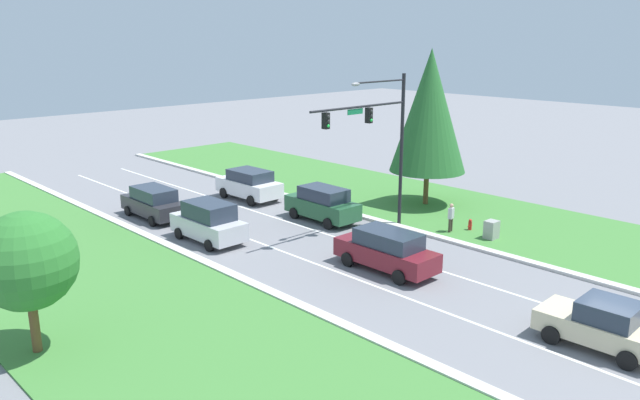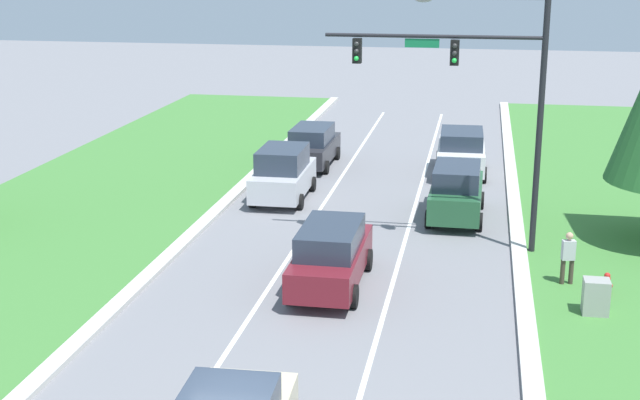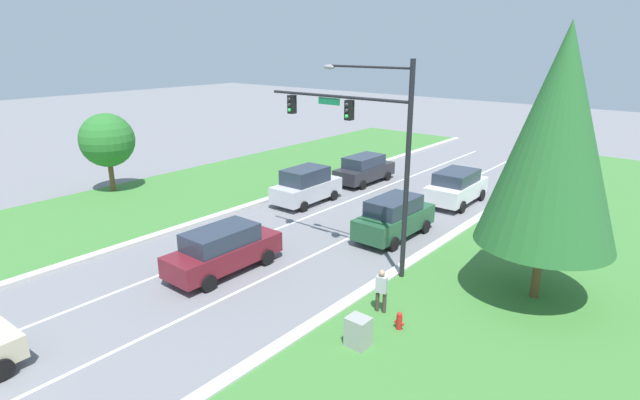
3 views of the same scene
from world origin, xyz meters
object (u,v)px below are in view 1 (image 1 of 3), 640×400
silver_suv (209,222)px  utility_cabinet (491,230)px  forest_suv (323,204)px  conifer_near_right_tree (429,111)px  pedestrian (451,217)px  traffic_signal_mast (380,131)px  oak_near_left_tree (27,261)px  champagne_sedan (602,324)px  charcoal_suv (153,203)px  burgundy_suv (387,250)px  white_suv (249,184)px  fire_hydrant (470,225)px

silver_suv → utility_cabinet: bearing=-43.6°
forest_suv → conifer_near_right_tree: size_ratio=0.48×
pedestrian → conifer_near_right_tree: 7.88m
traffic_signal_mast → oak_near_left_tree: size_ratio=1.71×
forest_suv → pedestrian: 7.46m
champagne_sedan → oak_near_left_tree: bearing=135.5°
silver_suv → charcoal_suv: (0.06, 5.96, -0.11)m
burgundy_suv → charcoal_suv: 15.65m
charcoal_suv → traffic_signal_mast: bearing=-54.9°
charcoal_suv → pedestrian: 17.44m
silver_suv → conifer_near_right_tree: (14.30, -3.43, 5.00)m
silver_suv → white_suv: silver_suv is taller
charcoal_suv → pedestrian: (10.41, -13.99, -0.02)m
pedestrian → oak_near_left_tree: oak_near_left_tree is taller
silver_suv → oak_near_left_tree: oak_near_left_tree is taller
utility_cabinet → pedestrian: size_ratio=0.63×
traffic_signal_mast → burgundy_suv: size_ratio=1.70×
champagne_sedan → conifer_near_right_tree: conifer_near_right_tree is taller
pedestrian → oak_near_left_tree: (-21.62, 1.87, 2.41)m
champagne_sedan → oak_near_left_tree: 19.71m
fire_hydrant → burgundy_suv: bearing=-174.9°
silver_suv → oak_near_left_tree: 12.94m
traffic_signal_mast → utility_cabinet: size_ratio=8.15×
fire_hydrant → pedestrian: bearing=152.8°
traffic_signal_mast → burgundy_suv: 7.53m
charcoal_suv → burgundy_suv: bearing=-76.6°
white_suv → fire_hydrant: bearing=-73.3°
silver_suv → charcoal_suv: silver_suv is taller
charcoal_suv → fire_hydrant: charcoal_suv is taller
fire_hydrant → oak_near_left_tree: oak_near_left_tree is taller
burgundy_suv → champagne_sedan: burgundy_suv is taller
forest_suv → pedestrian: bearing=-61.2°
charcoal_suv → fire_hydrant: size_ratio=6.89×
champagne_sedan → conifer_near_right_tree: 20.03m
forest_suv → white_suv: size_ratio=1.00×
silver_suv → fire_hydrant: 14.42m
forest_suv → white_suv: 7.04m
burgundy_suv → traffic_signal_mast: bearing=45.4°
traffic_signal_mast → forest_suv: size_ratio=1.80×
silver_suv → pedestrian: (10.48, -8.03, -0.13)m
silver_suv → conifer_near_right_tree: bearing=-14.3°
forest_suv → silver_suv: size_ratio=1.05×
champagne_sedan → fire_hydrant: bearing=50.4°
white_suv → conifer_near_right_tree: conifer_near_right_tree is taller
champagne_sedan → charcoal_suv: 25.50m
burgundy_suv → silver_suv: 9.96m
traffic_signal_mast → fire_hydrant: bearing=-42.0°
traffic_signal_mast → pedestrian: traffic_signal_mast is taller
champagne_sedan → utility_cabinet: size_ratio=3.99×
charcoal_suv → utility_cabinet: bearing=-55.3°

